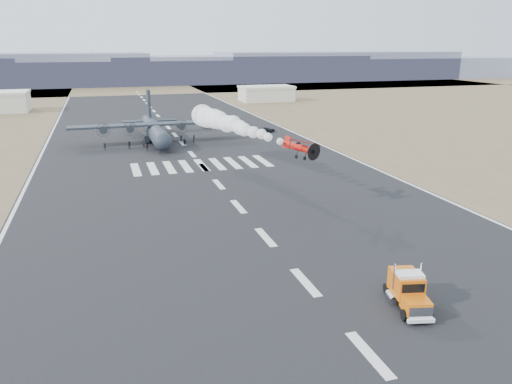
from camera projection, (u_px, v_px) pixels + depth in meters
name	position (u px, v px, depth m)	size (l,w,h in m)	color
ground	(305.00, 282.00, 47.19)	(500.00, 500.00, 0.00)	black
scrub_far	(133.00, 88.00, 257.73)	(500.00, 80.00, 0.00)	brown
runway_markings	(192.00, 154.00, 102.11)	(60.00, 260.00, 0.01)	silver
ridge_seg_c	(3.00, 70.00, 264.27)	(150.00, 50.00, 17.00)	slate
ridge_seg_d	(129.00, 72.00, 283.34)	(150.00, 50.00, 13.00)	slate
ridge_seg_e	(239.00, 68.00, 301.55)	(150.00, 50.00, 15.00)	slate
ridge_seg_f	(336.00, 65.00, 319.77)	(150.00, 50.00, 17.00)	slate
ridge_seg_g	(423.00, 67.00, 338.83)	(150.00, 50.00, 13.00)	slate
hangar_right	(266.00, 93.00, 196.73)	(20.50, 12.50, 5.90)	beige
semi_truck	(408.00, 290.00, 42.45)	(3.65, 7.25, 3.18)	black
aerobatic_biplane	(300.00, 147.00, 66.76)	(6.38, 6.04, 3.38)	red
smoke_trail	(217.00, 120.00, 89.34)	(8.40, 32.21, 4.11)	white
transport_aircraft	(155.00, 129.00, 114.90)	(37.93, 31.28, 10.99)	#1C222A
support_vehicle	(266.00, 130.00, 127.27)	(2.16, 4.69, 1.30)	black
crew_a	(181.00, 139.00, 113.65)	(0.64, 0.53, 1.76)	black
crew_b	(194.00, 139.00, 114.02)	(0.82, 0.51, 1.69)	black
crew_c	(105.00, 146.00, 105.88)	(1.02, 0.47, 1.58)	black
crew_d	(147.00, 147.00, 105.16)	(0.92, 0.47, 1.58)	black
crew_e	(164.00, 142.00, 109.76)	(0.84, 0.51, 1.72)	black
crew_f	(184.00, 142.00, 110.02)	(1.57, 0.51, 1.69)	black
crew_g	(144.00, 144.00, 108.06)	(0.59, 0.49, 1.63)	black
crew_h	(129.00, 145.00, 107.20)	(0.80, 0.49, 1.64)	black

